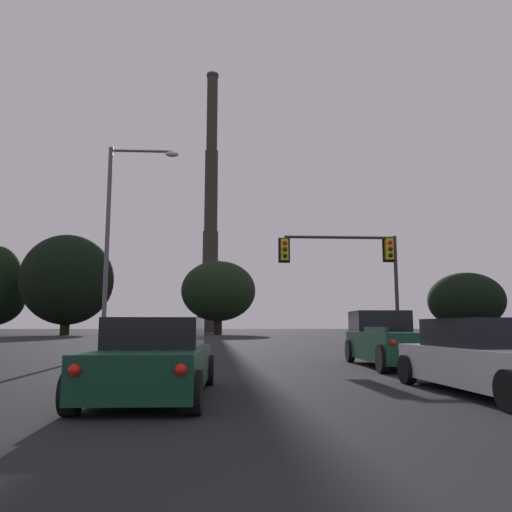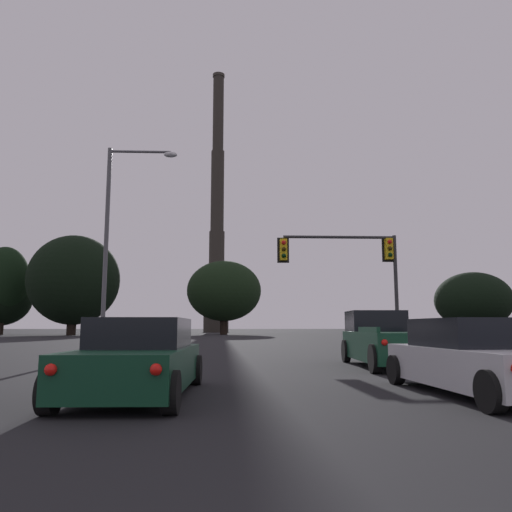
# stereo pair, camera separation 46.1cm
# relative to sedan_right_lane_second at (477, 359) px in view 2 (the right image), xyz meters

# --- Properties ---
(sedan_right_lane_second) EXTENTS (2.20, 4.78, 1.43)m
(sedan_right_lane_second) POSITION_rel_sedan_right_lane_second_xyz_m (0.00, 0.00, 0.00)
(sedan_right_lane_second) COLOR silver
(sedan_right_lane_second) RESTS_ON ground_plane
(sedan_left_lane_second) EXTENTS (2.06, 4.73, 1.43)m
(sedan_left_lane_second) POSITION_rel_sedan_right_lane_second_xyz_m (-6.31, 0.09, 0.00)
(sedan_left_lane_second) COLOR #0F3823
(sedan_left_lane_second) RESTS_ON ground_plane
(pickup_truck_right_lane_front) EXTENTS (2.41, 5.58, 1.82)m
(pickup_truck_right_lane_front) POSITION_rel_sedan_right_lane_second_xyz_m (0.35, 6.81, 0.14)
(pickup_truck_right_lane_front) COLOR #0F3823
(pickup_truck_right_lane_front) RESTS_ON ground_plane
(traffic_light_overhead_right) EXTENTS (5.99, 0.50, 5.73)m
(traffic_light_overhead_right) POSITION_rel_sedan_right_lane_second_xyz_m (1.33, 14.58, 3.74)
(traffic_light_overhead_right) COLOR #2D2D30
(traffic_light_overhead_right) RESTS_ON ground_plane
(street_lamp) EXTENTS (3.27, 0.36, 9.65)m
(street_lamp) POSITION_rel_sedan_right_lane_second_xyz_m (-10.05, 13.56, 5.17)
(street_lamp) COLOR #56565B
(street_lamp) RESTS_ON ground_plane
(smokestack) EXTENTS (5.68, 5.68, 62.03)m
(smokestack) POSITION_rel_sedan_right_lane_second_xyz_m (-8.89, 104.65, 23.59)
(smokestack) COLOR #2B2722
(smokestack) RESTS_ON ground_plane
(treeline_far_left) EXTENTS (13.71, 12.34, 15.14)m
(treeline_far_left) POSITION_rel_sedan_right_lane_second_xyz_m (-29.11, 67.20, 7.65)
(treeline_far_left) COLOR black
(treeline_far_left) RESTS_ON ground_plane
(treeline_center_left) EXTENTS (12.71, 11.44, 10.35)m
(treeline_center_left) POSITION_rel_sedan_right_lane_second_xyz_m (35.23, 72.49, 4.94)
(treeline_center_left) COLOR black
(treeline_center_left) RESTS_ON ground_plane
(treeline_center_right) EXTENTS (12.15, 10.93, 12.06)m
(treeline_center_right) POSITION_rel_sedan_right_lane_second_xyz_m (-6.40, 72.60, 6.43)
(treeline_center_right) COLOR black
(treeline_center_right) RESTS_ON ground_plane
(treeline_right_mid) EXTENTS (7.85, 7.06, 13.98)m
(treeline_right_mid) POSITION_rel_sedan_right_lane_second_xyz_m (-41.29, 71.17, 7.46)
(treeline_right_mid) COLOR black
(treeline_right_mid) RESTS_ON ground_plane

